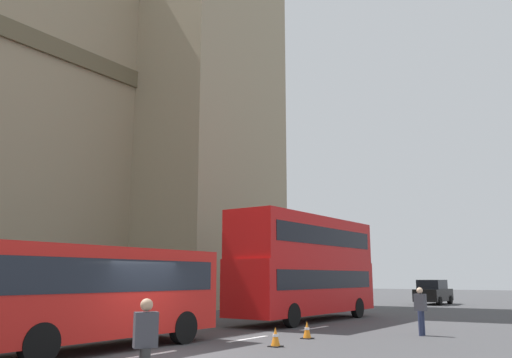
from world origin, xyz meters
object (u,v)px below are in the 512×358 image
traffic_cone_west (275,337)px  traffic_cone_middle (307,330)px  pedestrian_by_kerb (421,309)px  pedestrian_near_cones (145,344)px  double_decker_bus (306,263)px  sedan_lead (433,292)px

traffic_cone_west → traffic_cone_middle: size_ratio=1.00×
traffic_cone_middle → pedestrian_by_kerb: bearing=-42.3°
traffic_cone_middle → pedestrian_near_cones: bearing=-166.8°
pedestrian_near_cones → pedestrian_by_kerb: size_ratio=1.00×
traffic_cone_west → pedestrian_near_cones: bearing=-164.6°
double_decker_bus → pedestrian_by_kerb: bearing=-115.3°
traffic_cone_west → pedestrian_by_kerb: size_ratio=0.34×
traffic_cone_middle → pedestrian_by_kerb: pedestrian_by_kerb is taller
sedan_lead → traffic_cone_middle: bearing=-172.5°
traffic_cone_middle → double_decker_bus: bearing=29.8°
traffic_cone_west → pedestrian_near_cones: pedestrian_near_cones is taller
double_decker_bus → traffic_cone_west: double_decker_bus is taller
double_decker_bus → traffic_cone_middle: bearing=-150.2°
double_decker_bus → traffic_cone_west: 9.73m
traffic_cone_west → pedestrian_near_cones: (-7.06, -1.95, 0.63)m
traffic_cone_middle → sedan_lead: bearing=7.5°
pedestrian_near_cones → pedestrian_by_kerb: (12.60, -0.68, 0.00)m
sedan_lead → pedestrian_near_cones: sedan_lead is taller
traffic_cone_west → traffic_cone_middle: bearing=6.4°
double_decker_bus → traffic_cone_west: size_ratio=17.40×
traffic_cone_west → double_decker_bus: bearing=24.1°
traffic_cone_west → pedestrian_by_kerb: 6.17m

